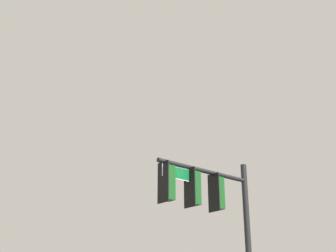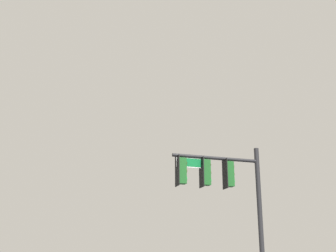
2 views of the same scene
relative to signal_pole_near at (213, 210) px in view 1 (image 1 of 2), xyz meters
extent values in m
cylinder|color=black|center=(0.36, 0.08, 1.27)|extent=(3.94, 0.99, 0.15)
cube|color=black|center=(-0.05, -0.01, 0.60)|extent=(0.14, 0.51, 1.30)
cube|color=#144719|center=(-0.23, -0.05, 0.60)|extent=(0.42, 0.39, 1.10)
cylinder|color=#144719|center=(-0.23, -0.05, 1.21)|extent=(0.04, 0.04, 0.12)
cylinder|color=#340503|center=(-0.43, -0.09, 0.93)|extent=(0.08, 0.22, 0.22)
cylinder|color=#392D05|center=(-0.43, -0.09, 0.60)|extent=(0.08, 0.22, 0.22)
cylinder|color=green|center=(-0.43, -0.09, 0.27)|extent=(0.08, 0.22, 0.22)
cube|color=black|center=(1.03, 0.22, 0.60)|extent=(0.14, 0.51, 1.30)
cube|color=#144719|center=(0.84, 0.18, 0.60)|extent=(0.42, 0.39, 1.10)
cylinder|color=#144719|center=(0.84, 0.18, 1.21)|extent=(0.04, 0.04, 0.12)
cylinder|color=#340503|center=(0.65, 0.14, 0.93)|extent=(0.08, 0.22, 0.22)
cylinder|color=#392D05|center=(0.65, 0.14, 0.60)|extent=(0.08, 0.22, 0.22)
cylinder|color=green|center=(0.65, 0.14, 0.27)|extent=(0.08, 0.22, 0.22)
cube|color=black|center=(2.11, 0.46, 0.60)|extent=(0.14, 0.51, 1.30)
cube|color=#144719|center=(1.92, 0.42, 0.60)|extent=(0.42, 0.39, 1.10)
cylinder|color=#144719|center=(1.92, 0.42, 1.21)|extent=(0.04, 0.04, 0.12)
cylinder|color=#340503|center=(1.72, 0.37, 0.93)|extent=(0.08, 0.22, 0.22)
cylinder|color=#392D05|center=(1.72, 0.37, 0.60)|extent=(0.08, 0.22, 0.22)
cylinder|color=green|center=(1.72, 0.37, 0.27)|extent=(0.08, 0.22, 0.22)
cube|color=#0F602D|center=(1.40, 0.30, 0.99)|extent=(1.43, 0.35, 0.36)
cube|color=white|center=(1.40, 0.30, 0.99)|extent=(1.49, 0.35, 0.42)
camera|label=1|loc=(8.46, 13.01, -3.06)|focal=50.00mm
camera|label=2|loc=(4.40, 19.68, -3.45)|focal=50.00mm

